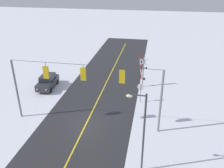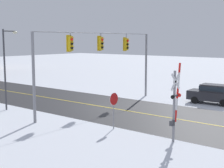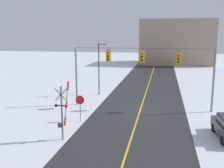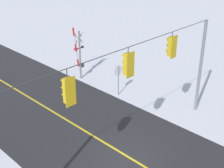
% 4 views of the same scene
% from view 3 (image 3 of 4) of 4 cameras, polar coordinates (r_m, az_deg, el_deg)
% --- Properties ---
extents(ground_plane, '(160.00, 160.00, 0.00)m').
position_cam_3_polar(ground_plane, '(27.84, 6.27, -5.17)').
color(ground_plane, silver).
extents(road_asphalt, '(9.00, 80.00, 0.01)m').
position_cam_3_polar(road_asphalt, '(33.63, 7.17, -2.38)').
color(road_asphalt, '#28282B').
rests_on(road_asphalt, ground).
extents(lane_centre_line, '(0.14, 72.00, 0.01)m').
position_cam_3_polar(lane_centre_line, '(33.63, 7.17, -2.37)').
color(lane_centre_line, gold).
rests_on(lane_centre_line, ground).
extents(signal_span, '(14.20, 0.47, 6.22)m').
position_cam_3_polar(signal_span, '(26.97, 6.50, 3.56)').
color(signal_span, gray).
rests_on(signal_span, ground).
extents(stop_sign, '(0.80, 0.09, 2.35)m').
position_cam_3_polar(stop_sign, '(23.32, -6.94, -4.00)').
color(stop_sign, gray).
rests_on(stop_sign, ground).
extents(railroad_crossing, '(1.10, 0.31, 4.40)m').
position_cam_3_polar(railroad_crossing, '(19.31, -10.71, -5.60)').
color(railroad_crossing, gray).
rests_on(railroad_crossing, ground).
extents(streetlamp_near, '(1.39, 0.28, 6.50)m').
position_cam_3_polar(streetlamp_near, '(33.01, -2.52, 4.34)').
color(streetlamp_near, '#38383D').
rests_on(streetlamp_near, ground).
extents(building_distant, '(17.79, 11.94, 11.09)m').
position_cam_3_polar(building_distant, '(70.02, 13.67, 8.84)').
color(building_distant, gray).
rests_on(building_distant, ground).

